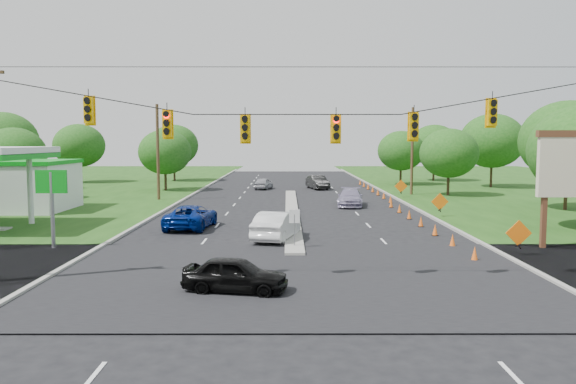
{
  "coord_description": "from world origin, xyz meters",
  "views": [
    {
      "loc": [
        -0.4,
        -22.73,
        5.59
      ],
      "look_at": [
        -0.33,
        7.77,
        2.8
      ],
      "focal_mm": 35.0,
      "sensor_mm": 36.0,
      "label": 1
    }
  ],
  "objects_px": {
    "white_sedan": "(277,226)",
    "blue_pickup": "(191,217)",
    "black_sedan": "(236,275)",
    "pylon_sign": "(571,172)"
  },
  "relations": [
    {
      "from": "pylon_sign",
      "to": "black_sedan",
      "type": "height_order",
      "value": "pylon_sign"
    },
    {
      "from": "black_sedan",
      "to": "pylon_sign",
      "type": "bearing_deg",
      "value": -51.59
    },
    {
      "from": "blue_pickup",
      "to": "pylon_sign",
      "type": "bearing_deg",
      "value": 168.22
    },
    {
      "from": "black_sedan",
      "to": "blue_pickup",
      "type": "distance_m",
      "value": 15.86
    },
    {
      "from": "black_sedan",
      "to": "blue_pickup",
      "type": "height_order",
      "value": "blue_pickup"
    },
    {
      "from": "white_sedan",
      "to": "blue_pickup",
      "type": "relative_size",
      "value": 0.92
    },
    {
      "from": "black_sedan",
      "to": "white_sedan",
      "type": "relative_size",
      "value": 0.79
    },
    {
      "from": "pylon_sign",
      "to": "white_sedan",
      "type": "bearing_deg",
      "value": 170.83
    },
    {
      "from": "pylon_sign",
      "to": "white_sedan",
      "type": "height_order",
      "value": "pylon_sign"
    },
    {
      "from": "white_sedan",
      "to": "blue_pickup",
      "type": "xyz_separation_m",
      "value": [
        -5.55,
        4.23,
        -0.06
      ]
    }
  ]
}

